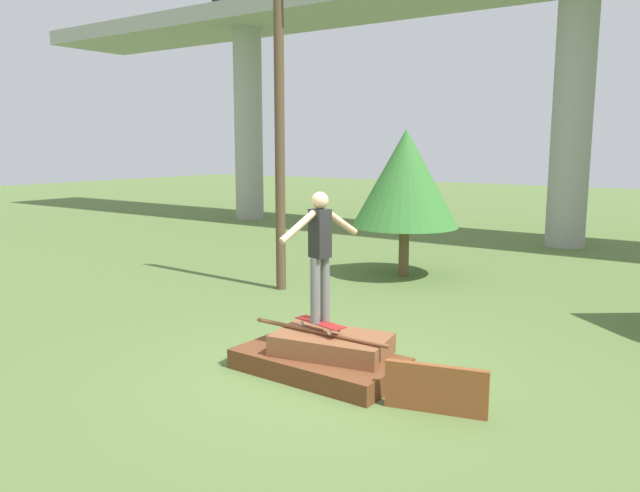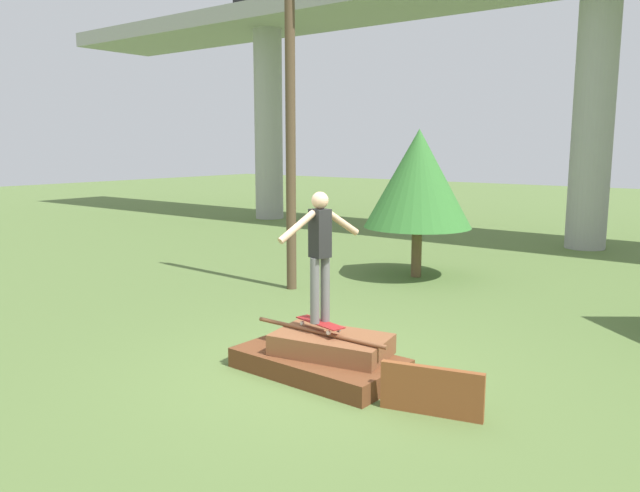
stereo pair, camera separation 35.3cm
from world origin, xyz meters
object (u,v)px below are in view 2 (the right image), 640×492
Objects in this scene: utility_pole at (290,116)px; skater at (320,247)px; tree_behind_right at (418,179)px; skateboard at (320,323)px.

skater is at bearing -45.47° from utility_pole.
tree_behind_right is at bearing 60.78° from utility_pole.
tree_behind_right is (1.45, 2.60, -1.30)m from utility_pole.
skater is 0.25× the size of utility_pole.
skater is 5.10m from utility_pole.
skateboard is 6.47m from tree_behind_right.
skateboard is 0.25× the size of tree_behind_right.
skater is 6.30m from tree_behind_right.
tree_behind_right is (-1.89, 5.99, 0.54)m from skater.
skateboard is at bearing 0.00° from skater.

